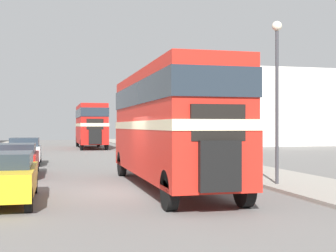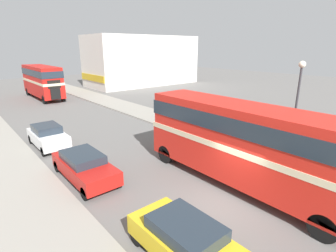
# 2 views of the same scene
# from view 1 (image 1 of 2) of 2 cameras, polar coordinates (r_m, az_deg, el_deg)

# --- Properties ---
(ground_plane) EXTENTS (120.00, 120.00, 0.00)m
(ground_plane) POSITION_cam_1_polar(r_m,az_deg,el_deg) (15.75, -5.59, -8.03)
(ground_plane) COLOR slate
(sidewalk_right) EXTENTS (3.50, 120.00, 0.12)m
(sidewalk_right) POSITION_cam_1_polar(r_m,az_deg,el_deg) (17.98, 16.39, -6.84)
(sidewalk_right) COLOR gray
(sidewalk_right) RESTS_ON ground_plane
(double_decker_bus) EXTENTS (2.39, 10.76, 4.09)m
(double_decker_bus) POSITION_cam_1_polar(r_m,az_deg,el_deg) (16.65, 0.02, 0.83)
(double_decker_bus) COLOR red
(double_decker_bus) RESTS_ON ground_plane
(bus_distant) EXTENTS (2.54, 9.88, 4.27)m
(bus_distant) POSITION_cam_1_polar(r_m,az_deg,el_deg) (47.03, -9.39, 0.41)
(bus_distant) COLOR red
(bus_distant) RESTS_ON ground_plane
(car_parked_near) EXTENTS (1.81, 4.42, 1.43)m
(car_parked_near) POSITION_cam_1_polar(r_m,az_deg,el_deg) (14.29, -19.53, -5.83)
(car_parked_near) COLOR gold
(car_parked_near) RESTS_ON ground_plane
(car_parked_mid) EXTENTS (1.84, 4.60, 1.42)m
(car_parked_mid) POSITION_cam_1_polar(r_m,az_deg,el_deg) (21.74, -18.06, -3.84)
(car_parked_mid) COLOR red
(car_parked_mid) RESTS_ON ground_plane
(car_parked_far) EXTENTS (1.77, 3.92, 1.53)m
(car_parked_far) POSITION_cam_1_polar(r_m,az_deg,el_deg) (27.82, -17.08, -2.91)
(car_parked_far) COLOR white
(car_parked_far) RESTS_ON ground_plane
(pedestrian_walking) EXTENTS (0.36, 0.36, 1.76)m
(pedestrian_walking) POSITION_cam_1_polar(r_m,az_deg,el_deg) (24.27, 8.81, -2.56)
(pedestrian_walking) COLOR #282833
(pedestrian_walking) RESTS_ON sidewalk_right
(bicycle_on_pavement) EXTENTS (0.05, 1.76, 0.78)m
(bicycle_on_pavement) POSITION_cam_1_polar(r_m,az_deg,el_deg) (30.29, 4.23, -3.26)
(bicycle_on_pavement) COLOR black
(bicycle_on_pavement) RESTS_ON sidewalk_right
(street_lamp) EXTENTS (0.36, 0.36, 5.86)m
(street_lamp) POSITION_cam_1_polar(r_m,az_deg,el_deg) (17.36, 13.14, 5.80)
(street_lamp) COLOR #38383D
(street_lamp) RESTS_ON sidewalk_right
(shop_building_block) EXTENTS (19.97, 8.54, 8.58)m
(shop_building_block) POSITION_cam_1_polar(r_m,az_deg,el_deg) (54.53, 10.02, 2.19)
(shop_building_block) COLOR silver
(shop_building_block) RESTS_ON ground_plane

